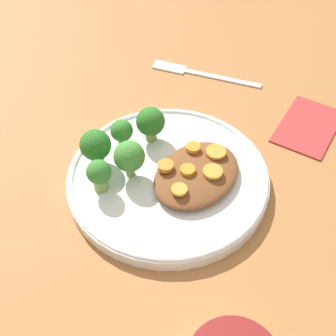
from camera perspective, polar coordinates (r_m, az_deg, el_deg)
ground_plane at (r=0.66m, az=0.00°, el=-1.88°), size 4.00×4.00×0.00m
plate at (r=0.65m, az=0.00°, el=-1.23°), size 0.28×0.28×0.02m
stew_mound at (r=0.64m, az=3.50°, el=-0.76°), size 0.13×0.10×0.02m
broccoli_floret_0 at (r=0.62m, az=-8.39°, el=-0.74°), size 0.03×0.03×0.05m
broccoli_floret_1 at (r=0.67m, az=-5.67°, el=4.48°), size 0.03×0.03×0.04m
broccoli_floret_2 at (r=0.62m, az=-4.74°, el=1.36°), size 0.04×0.04×0.06m
broccoli_floret_3 at (r=0.68m, az=-2.15°, el=5.58°), size 0.04×0.04×0.06m
broccoli_floret_4 at (r=0.65m, az=-8.83°, el=2.68°), size 0.04×0.04×0.06m
carrot_slice_0 at (r=0.62m, az=2.41°, el=-0.23°), size 0.02×0.02×0.01m
carrot_slice_1 at (r=0.62m, az=5.48°, el=-0.44°), size 0.03×0.03×0.01m
carrot_slice_2 at (r=0.63m, az=-0.45°, el=0.36°), size 0.02×0.02×0.01m
carrot_slice_3 at (r=0.60m, az=1.40°, el=-2.63°), size 0.02×0.02×0.00m
carrot_slice_4 at (r=0.65m, az=5.85°, el=1.97°), size 0.03×0.03×0.00m
carrot_slice_5 at (r=0.65m, az=3.08°, el=2.52°), size 0.02×0.02×0.01m
fork at (r=0.85m, az=3.35°, el=11.60°), size 0.08×0.19×0.01m
napkin at (r=0.77m, az=16.74°, el=4.97°), size 0.14×0.10×0.01m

